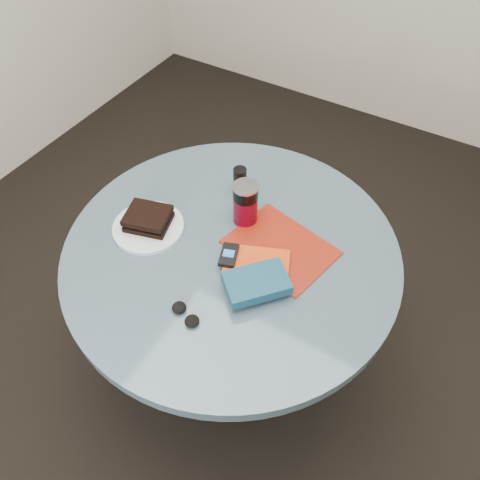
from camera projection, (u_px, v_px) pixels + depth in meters
The scene contains 11 objects.
ground at pixel (234, 362), 1.95m from camera, with size 4.00×4.00×0.00m, color black.
table at pixel (232, 280), 1.51m from camera, with size 1.00×1.00×0.75m.
plate at pixel (148, 227), 1.43m from camera, with size 0.22×0.22×0.01m, color white.
sandwich at pixel (148, 219), 1.41m from camera, with size 0.15×0.14×0.05m.
soda_can at pixel (245, 203), 1.41m from camera, with size 0.08×0.08×0.14m.
pepper_grinder at pixel (240, 181), 1.50m from camera, with size 0.05×0.05×0.10m.
magazine at pixel (280, 247), 1.38m from camera, with size 0.30×0.22×0.01m, color maroon.
red_book at pixel (256, 265), 1.33m from camera, with size 0.18×0.12×0.02m, color #CA3C10.
novel at pixel (257, 283), 1.26m from camera, with size 0.17×0.11×0.03m, color navy.
mp3_player at pixel (229, 255), 1.33m from camera, with size 0.07×0.09×0.01m.
headphones at pixel (185, 314), 1.22m from camera, with size 0.10×0.07×0.02m.
Camera 1 is at (0.47, -0.75, 1.81)m, focal length 35.00 mm.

